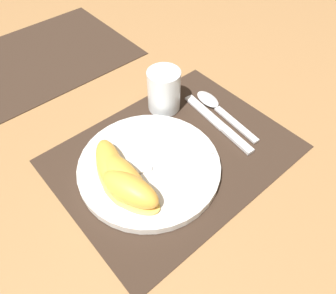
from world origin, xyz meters
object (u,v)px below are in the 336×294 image
(plate, at_px, (151,168))
(citrus_wedge_1, at_px, (116,176))
(spoon, at_px, (215,106))
(knife, at_px, (219,124))
(fork, at_px, (155,164))
(citrus_wedge_2, at_px, (124,178))
(citrus_wedge_3, at_px, (130,190))
(citrus_wedge_0, at_px, (111,167))
(juice_glass, at_px, (164,92))

(plate, height_order, citrus_wedge_1, citrus_wedge_1)
(plate, height_order, spoon, plate)
(knife, height_order, fork, fork)
(knife, height_order, citrus_wedge_2, citrus_wedge_2)
(citrus_wedge_2, bearing_deg, citrus_wedge_3, -104.55)
(knife, xyz_separation_m, citrus_wedge_3, (-0.25, -0.03, 0.03))
(citrus_wedge_1, bearing_deg, citrus_wedge_3, -91.48)
(plate, xyz_separation_m, citrus_wedge_3, (-0.07, -0.03, 0.03))
(citrus_wedge_1, bearing_deg, spoon, 6.45)
(spoon, height_order, citrus_wedge_0, citrus_wedge_0)
(fork, height_order, citrus_wedge_2, citrus_wedge_2)
(plate, relative_size, knife, 1.29)
(spoon, height_order, citrus_wedge_2, citrus_wedge_2)
(citrus_wedge_0, bearing_deg, citrus_wedge_3, -94.65)
(plate, xyz_separation_m, citrus_wedge_1, (-0.07, 0.01, 0.02))
(fork, bearing_deg, citrus_wedge_2, 179.56)
(knife, relative_size, citrus_wedge_1, 1.58)
(citrus_wedge_3, bearing_deg, citrus_wedge_0, 85.35)
(spoon, distance_m, citrus_wedge_1, 0.29)
(citrus_wedge_0, relative_size, citrus_wedge_1, 1.09)
(plate, bearing_deg, citrus_wedge_3, -156.05)
(juice_glass, height_order, knife, juice_glass)
(citrus_wedge_2, height_order, citrus_wedge_3, citrus_wedge_3)
(citrus_wedge_0, bearing_deg, fork, -29.00)
(fork, xyz_separation_m, citrus_wedge_2, (-0.07, 0.00, 0.02))
(juice_glass, bearing_deg, citrus_wedge_3, -143.42)
(juice_glass, xyz_separation_m, citrus_wedge_3, (-0.20, -0.15, -0.00))
(plate, xyz_separation_m, juice_glass, (0.13, 0.12, 0.03))
(spoon, bearing_deg, citrus_wedge_1, -173.55)
(plate, bearing_deg, juice_glass, 41.70)
(citrus_wedge_0, xyz_separation_m, citrus_wedge_2, (0.00, -0.04, 0.00))
(citrus_wedge_1, distance_m, citrus_wedge_3, 0.04)
(juice_glass, distance_m, spoon, 0.12)
(fork, distance_m, citrus_wedge_0, 0.08)
(citrus_wedge_0, bearing_deg, spoon, 1.81)
(knife, xyz_separation_m, spoon, (0.03, 0.04, 0.00))
(fork, xyz_separation_m, citrus_wedge_0, (-0.07, 0.04, 0.01))
(spoon, xyz_separation_m, citrus_wedge_0, (-0.28, -0.01, 0.03))
(citrus_wedge_3, bearing_deg, spoon, 14.63)
(citrus_wedge_1, bearing_deg, citrus_wedge_0, 79.66)
(juice_glass, relative_size, citrus_wedge_1, 0.72)
(juice_glass, relative_size, knife, 0.45)
(citrus_wedge_3, bearing_deg, fork, 20.04)
(spoon, distance_m, fork, 0.22)
(juice_glass, relative_size, citrus_wedge_3, 0.74)
(citrus_wedge_2, bearing_deg, citrus_wedge_1, 112.69)
(knife, bearing_deg, citrus_wedge_3, -173.16)
(juice_glass, height_order, citrus_wedge_1, juice_glass)
(plate, distance_m, citrus_wedge_0, 0.07)
(plate, relative_size, citrus_wedge_1, 2.05)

